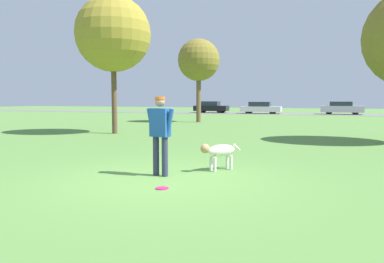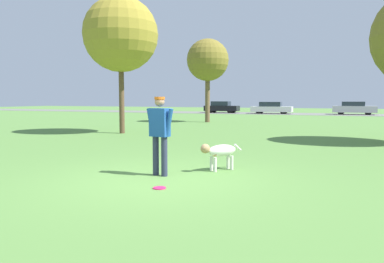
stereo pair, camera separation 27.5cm
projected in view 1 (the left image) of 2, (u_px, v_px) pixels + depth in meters
ground_plane at (163, 180)px, 7.36m from camera, size 120.00×120.00×0.00m
far_road_strip at (300, 114)px, 39.49m from camera, size 120.00×6.00×0.01m
person at (160, 129)px, 7.72m from camera, size 0.67×0.28×1.65m
dog at (219, 151)px, 8.35m from camera, size 0.76×0.96×0.62m
frisbee at (162, 188)px, 6.67m from camera, size 0.24×0.24×0.02m
tree_near_left at (113, 34)px, 16.91m from camera, size 3.42×3.42×6.24m
tree_far_left at (199, 61)px, 25.43m from camera, size 2.86×2.86×5.66m
parked_car_black at (211, 107)px, 42.84m from camera, size 3.88×1.98×1.32m
parked_car_white at (261, 108)px, 40.48m from camera, size 4.35×1.94×1.28m
parked_car_silver at (342, 108)px, 38.36m from camera, size 4.15×1.85×1.32m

